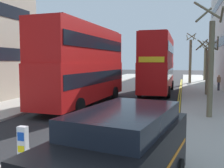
{
  "coord_description": "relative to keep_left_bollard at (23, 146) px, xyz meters",
  "views": [
    {
      "loc": [
        4.6,
        -3.42,
        3.15
      ],
      "look_at": [
        0.5,
        11.0,
        1.8
      ],
      "focal_mm": 40.42,
      "sensor_mm": 36.0,
      "label": 1
    }
  ],
  "objects": [
    {
      "name": "sidewalk_right",
      "position": [
        6.5,
        13.05,
        -0.54
      ],
      "size": [
        4.0,
        80.0,
        0.14
      ],
      "primitive_type": "cube",
      "color": "#ADA89E",
      "rests_on": "ground"
    },
    {
      "name": "street_tree_far",
      "position": [
        6.69,
        17.92,
        2.08
      ],
      "size": [
        2.0,
        2.05,
        5.17
      ],
      "color": "#6B6047",
      "rests_on": "sidewalk_right"
    },
    {
      "name": "kerb_line_outer",
      "position": [
        4.4,
        11.05,
        -0.6
      ],
      "size": [
        0.1,
        56.0,
        0.01
      ],
      "primitive_type": "cube",
      "color": "yellow",
      "rests_on": "ground"
    },
    {
      "name": "sidewalk_left",
      "position": [
        -6.5,
        13.05,
        -0.54
      ],
      "size": [
        4.0,
        80.0,
        0.14
      ],
      "primitive_type": "cube",
      "color": "#ADA89E",
      "rests_on": "ground"
    },
    {
      "name": "street_tree_distant",
      "position": [
        7.83,
        36.54,
        2.57
      ],
      "size": [
        1.77,
        1.79,
        6.24
      ],
      "color": "#6B6047",
      "rests_on": "sidewalk_right"
    },
    {
      "name": "double_decker_bus_oncoming",
      "position": [
        2.16,
        18.81,
        2.42
      ],
      "size": [
        2.81,
        10.81,
        5.64
      ],
      "color": "#B20F0F",
      "rests_on": "ground"
    },
    {
      "name": "traffic_island",
      "position": [
        0.0,
        0.0,
        -0.56
      ],
      "size": [
        1.1,
        2.2,
        0.1
      ],
      "primitive_type": "cube",
      "color": "#ADA89E",
      "rests_on": "ground"
    },
    {
      "name": "keep_left_bollard",
      "position": [
        0.0,
        0.0,
        0.0
      ],
      "size": [
        0.36,
        0.28,
        1.11
      ],
      "color": "silver",
      "rests_on": "traffic_island"
    },
    {
      "name": "taxi_minivan",
      "position": [
        3.37,
        -1.33,
        0.46
      ],
      "size": [
        2.66,
        5.06,
        2.12
      ],
      "color": "black",
      "rests_on": "ground"
    },
    {
      "name": "street_tree_near",
      "position": [
        5.98,
        8.04,
        2.44
      ],
      "size": [
        1.5,
        1.9,
        6.13
      ],
      "color": "#6B6047",
      "rests_on": "sidewalk_right"
    },
    {
      "name": "double_decker_bus_away",
      "position": [
        -2.27,
        10.42,
        2.42
      ],
      "size": [
        3.16,
        10.9,
        5.64
      ],
      "color": "red",
      "rests_on": "ground"
    },
    {
      "name": "pedestrian_far",
      "position": [
        8.12,
        21.58,
        0.38
      ],
      "size": [
        0.34,
        0.22,
        1.62
      ],
      "color": "#2D2D38",
      "rests_on": "sidewalk_right"
    },
    {
      "name": "street_tree_mid",
      "position": [
        5.46,
        30.68,
        2.83
      ],
      "size": [
        1.36,
        1.52,
        6.96
      ],
      "color": "#6B6047",
      "rests_on": "sidewalk_right"
    },
    {
      "name": "kerb_line_inner",
      "position": [
        4.24,
        11.05,
        -0.6
      ],
      "size": [
        0.1,
        56.0,
        0.01
      ],
      "primitive_type": "cube",
      "color": "yellow",
      "rests_on": "ground"
    }
  ]
}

